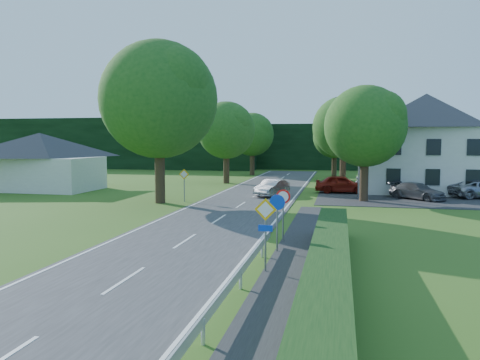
% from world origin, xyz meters
% --- Properties ---
extents(road, '(7.00, 80.00, 0.04)m').
position_xyz_m(road, '(0.00, 20.00, 0.02)').
color(road, '#323234').
rests_on(road, ground).
extents(footpath, '(1.50, 44.00, 0.04)m').
position_xyz_m(footpath, '(4.95, 2.00, 0.02)').
color(footpath, '#242426').
rests_on(footpath, ground).
extents(parking_pad, '(14.00, 16.00, 0.04)m').
position_xyz_m(parking_pad, '(12.00, 33.00, 0.02)').
color(parking_pad, '#242426').
rests_on(parking_pad, ground).
extents(line_edge_left, '(0.12, 80.00, 0.01)m').
position_xyz_m(line_edge_left, '(-3.25, 20.00, 0.04)').
color(line_edge_left, white).
rests_on(line_edge_left, road).
extents(line_edge_right, '(0.12, 80.00, 0.01)m').
position_xyz_m(line_edge_right, '(3.25, 20.00, 0.04)').
color(line_edge_right, white).
rests_on(line_edge_right, road).
extents(line_centre, '(0.12, 80.00, 0.01)m').
position_xyz_m(line_centre, '(0.00, 20.00, 0.04)').
color(line_centre, white).
rests_on(line_centre, road).
extents(tree_main, '(9.40, 9.40, 11.64)m').
position_xyz_m(tree_main, '(-6.00, 24.00, 5.82)').
color(tree_main, '#1C5018').
rests_on(tree_main, ground).
extents(tree_left_far, '(7.00, 7.00, 8.58)m').
position_xyz_m(tree_left_far, '(-5.00, 40.00, 4.29)').
color(tree_left_far, '#1C5018').
rests_on(tree_left_far, ground).
extents(tree_right_far, '(7.40, 7.40, 9.09)m').
position_xyz_m(tree_right_far, '(7.00, 42.00, 4.54)').
color(tree_right_far, '#1C5018').
rests_on(tree_right_far, ground).
extents(tree_left_back, '(6.60, 6.60, 8.07)m').
position_xyz_m(tree_left_back, '(-4.50, 52.00, 4.04)').
color(tree_left_back, '#1C5018').
rests_on(tree_left_back, ground).
extents(tree_right_back, '(6.20, 6.20, 7.56)m').
position_xyz_m(tree_right_back, '(6.00, 50.00, 3.78)').
color(tree_right_back, '#1C5018').
rests_on(tree_right_back, ground).
extents(tree_right_mid, '(7.00, 7.00, 8.58)m').
position_xyz_m(tree_right_mid, '(8.50, 28.00, 4.29)').
color(tree_right_mid, '#1C5018').
rests_on(tree_right_mid, ground).
extents(treeline_left, '(44.00, 6.00, 8.00)m').
position_xyz_m(treeline_left, '(-28.00, 62.00, 4.00)').
color(treeline_left, black).
rests_on(treeline_left, ground).
extents(treeline_right, '(30.00, 5.00, 7.00)m').
position_xyz_m(treeline_right, '(8.00, 66.00, 3.50)').
color(treeline_right, black).
rests_on(treeline_right, ground).
extents(bungalow_left, '(11.00, 6.50, 5.20)m').
position_xyz_m(bungalow_left, '(-20.00, 30.00, 2.71)').
color(bungalow_left, beige).
rests_on(bungalow_left, ground).
extents(house_white, '(10.60, 8.40, 8.60)m').
position_xyz_m(house_white, '(14.00, 36.00, 4.41)').
color(house_white, silver).
rests_on(house_white, ground).
extents(streetlight, '(2.03, 0.18, 8.00)m').
position_xyz_m(streetlight, '(8.06, 30.00, 4.46)').
color(streetlight, slate).
rests_on(streetlight, ground).
extents(sign_priority_right, '(0.78, 0.09, 2.59)m').
position_xyz_m(sign_priority_right, '(4.30, 7.98, 1.80)').
color(sign_priority_right, slate).
rests_on(sign_priority_right, ground).
extents(sign_roundabout, '(0.64, 0.08, 2.37)m').
position_xyz_m(sign_roundabout, '(4.30, 10.98, 1.67)').
color(sign_roundabout, slate).
rests_on(sign_roundabout, ground).
extents(sign_speed_limit, '(0.64, 0.11, 2.37)m').
position_xyz_m(sign_speed_limit, '(4.30, 12.97, 1.77)').
color(sign_speed_limit, slate).
rests_on(sign_speed_limit, ground).
extents(sign_priority_left, '(0.78, 0.09, 2.44)m').
position_xyz_m(sign_priority_left, '(-4.50, 24.98, 1.72)').
color(sign_priority_left, slate).
rests_on(sign_priority_left, ground).
extents(moving_car, '(2.58, 4.27, 1.33)m').
position_xyz_m(moving_car, '(1.37, 29.68, 0.70)').
color(moving_car, '#AAA9AE').
rests_on(moving_car, road).
extents(motorcycle, '(0.97, 1.86, 0.93)m').
position_xyz_m(motorcycle, '(-0.39, 36.72, 0.50)').
color(motorcycle, black).
rests_on(motorcycle, road).
extents(parked_car_red, '(4.50, 1.91, 1.52)m').
position_xyz_m(parked_car_red, '(6.88, 33.00, 0.80)').
color(parked_car_red, maroon).
rests_on(parked_car_red, parking_pad).
extents(parked_car_silver_a, '(4.90, 3.01, 1.52)m').
position_xyz_m(parked_car_silver_a, '(10.63, 37.00, 0.80)').
color(parked_car_silver_a, '#9FA0A3').
rests_on(parked_car_silver_a, parking_pad).
extents(parked_car_grey, '(4.41, 4.18, 1.26)m').
position_xyz_m(parked_car_grey, '(12.55, 29.89, 0.67)').
color(parked_car_grey, '#55545A').
rests_on(parked_car_grey, parking_pad).
extents(parasol, '(2.56, 2.58, 1.78)m').
position_xyz_m(parasol, '(10.92, 32.80, 0.93)').
color(parasol, '#B7240E').
rests_on(parasol, parking_pad).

